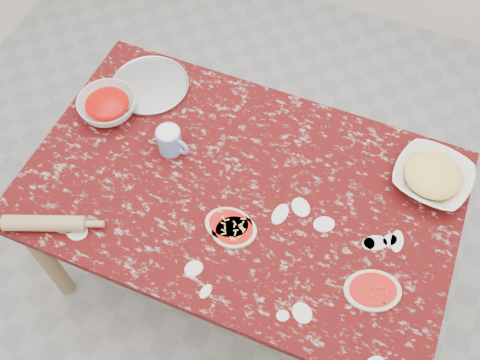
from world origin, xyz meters
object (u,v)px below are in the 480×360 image
worktable (240,198)px  rolling_pin (44,223)px  pizza_tray (150,86)px  cheese_bowl (432,178)px  flour_mug (170,141)px  sauce_bowl (108,106)px

worktable → rolling_pin: (-0.57, -0.42, 0.11)m
pizza_tray → rolling_pin: bearing=-92.7°
pizza_tray → cheese_bowl: (1.19, -0.02, 0.03)m
flour_mug → rolling_pin: bearing=-118.7°
worktable → flour_mug: (-0.31, 0.06, 0.14)m
worktable → pizza_tray: pizza_tray is taller
sauce_bowl → flour_mug: flour_mug is taller
sauce_bowl → cheese_bowl: size_ratio=0.84×
pizza_tray → sauce_bowl: 0.21m
worktable → sauce_bowl: sauce_bowl is taller
cheese_bowl → rolling_pin: 1.41m
cheese_bowl → pizza_tray: bearing=179.0°
pizza_tray → sauce_bowl: (-0.09, -0.18, 0.03)m
worktable → rolling_pin: rolling_pin is taller
pizza_tray → rolling_pin: size_ratio=1.11×
worktable → sauce_bowl: 0.65m
pizza_tray → worktable: bearing=-30.0°
cheese_bowl → flour_mug: bearing=-166.4°
pizza_tray → cheese_bowl: 1.19m
worktable → cheese_bowl: (0.65, 0.29, 0.12)m
pizza_tray → rolling_pin: (-0.03, -0.73, 0.02)m
cheese_bowl → sauce_bowl: bearing=-172.7°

